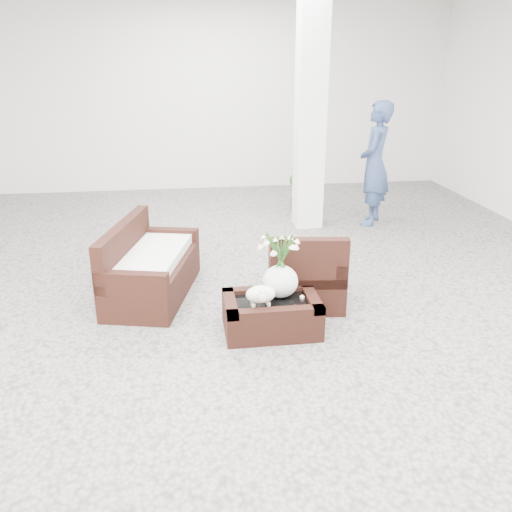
{
  "coord_description": "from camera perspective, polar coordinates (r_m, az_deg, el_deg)",
  "views": [
    {
      "loc": [
        -0.7,
        -5.1,
        2.52
      ],
      "look_at": [
        0.0,
        -0.1,
        0.62
      ],
      "focal_mm": 38.06,
      "sensor_mm": 36.0,
      "label": 1
    }
  ],
  "objects": [
    {
      "name": "ground",
      "position": [
        5.73,
        -0.14,
        -5.46
      ],
      "size": [
        11.0,
        11.0,
        0.0
      ],
      "primitive_type": "plane",
      "color": "gray",
      "rests_on": "ground"
    },
    {
      "name": "column",
      "position": [
        8.16,
        5.74,
        15.11
      ],
      "size": [
        0.4,
        0.4,
        3.5
      ],
      "primitive_type": "cube",
      "color": "white",
      "rests_on": "ground"
    },
    {
      "name": "coffee_table",
      "position": [
        5.22,
        1.63,
        -6.32
      ],
      "size": [
        0.9,
        0.6,
        0.31
      ],
      "primitive_type": "cube",
      "color": "#35170F",
      "rests_on": "ground"
    },
    {
      "name": "sheep_figurine",
      "position": [
        5.0,
        0.49,
        -4.25
      ],
      "size": [
        0.28,
        0.23,
        0.21
      ],
      "primitive_type": "ellipsoid",
      "color": "white",
      "rests_on": "coffee_table"
    },
    {
      "name": "planter_narcissus",
      "position": [
        5.1,
        2.61,
        -0.16
      ],
      "size": [
        0.44,
        0.44,
        0.8
      ],
      "primitive_type": null,
      "color": "white",
      "rests_on": "coffee_table"
    },
    {
      "name": "tealight",
      "position": [
        5.22,
        4.87,
        -4.32
      ],
      "size": [
        0.04,
        0.04,
        0.03
      ],
      "primitive_type": "cylinder",
      "color": "white",
      "rests_on": "coffee_table"
    },
    {
      "name": "armchair",
      "position": [
        5.72,
        5.27,
        -1.09
      ],
      "size": [
        0.86,
        0.84,
        0.82
      ],
      "primitive_type": "cube",
      "rotation": [
        0.0,
        0.0,
        3.01
      ],
      "color": "#35170F",
      "rests_on": "ground"
    },
    {
      "name": "loveseat",
      "position": [
        5.99,
        -10.87,
        -0.45
      ],
      "size": [
        1.07,
        1.65,
        0.81
      ],
      "primitive_type": "cube",
      "rotation": [
        0.0,
        0.0,
        1.33
      ],
      "color": "#35170F",
      "rests_on": "ground"
    },
    {
      "name": "topiary",
      "position": [
        9.08,
        4.88,
        9.1
      ],
      "size": [
        0.38,
        0.38,
        1.44
      ],
      "primitive_type": null,
      "color": "#214A18",
      "rests_on": "ground"
    },
    {
      "name": "shopper",
      "position": [
        8.53,
        12.37,
        9.43
      ],
      "size": [
        0.72,
        0.81,
        1.87
      ],
      "primitive_type": "imported",
      "rotation": [
        0.0,
        0.0,
        -2.07
      ],
      "color": "navy",
      "rests_on": "ground"
    }
  ]
}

